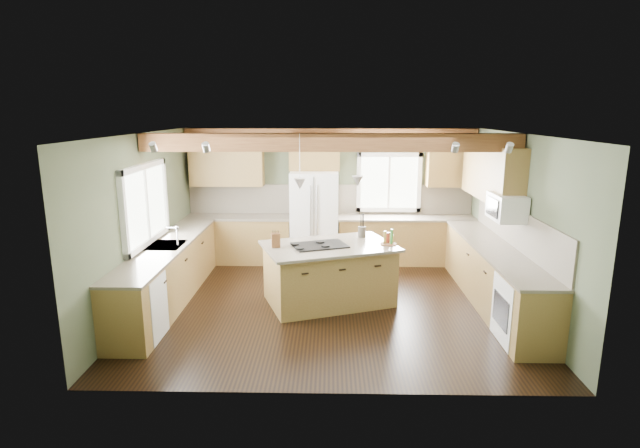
{
  "coord_description": "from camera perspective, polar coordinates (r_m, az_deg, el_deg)",
  "views": [
    {
      "loc": [
        0.01,
        -7.25,
        2.93
      ],
      "look_at": [
        -0.15,
        0.3,
        1.2
      ],
      "focal_mm": 28.0,
      "sensor_mm": 36.0,
      "label": 1
    }
  ],
  "objects": [
    {
      "name": "ceiling",
      "position": [
        7.25,
        1.18,
        10.28
      ],
      "size": [
        5.6,
        5.6,
        0.0
      ],
      "primitive_type": "plane",
      "rotation": [
        3.14,
        0.0,
        0.0
      ],
      "color": "silver",
      "rests_on": "wall_back"
    },
    {
      "name": "oven",
      "position": [
        6.95,
        22.34,
        -9.19
      ],
      "size": [
        0.6,
        0.72,
        0.84
      ],
      "primitive_type": "cube",
      "color": "white",
      "rests_on": "floor"
    },
    {
      "name": "microwave",
      "position": [
        7.77,
        20.55,
        1.83
      ],
      "size": [
        0.4,
        0.7,
        0.38
      ],
      "primitive_type": "cube",
      "color": "white",
      "rests_on": "wall_right"
    },
    {
      "name": "counter_left",
      "position": [
        7.98,
        -17.16,
        -2.44
      ],
      "size": [
        0.64,
        3.74,
        0.04
      ],
      "primitive_type": "cube",
      "color": "#4D4438",
      "rests_on": "base_cab_left"
    },
    {
      "name": "wall_back",
      "position": [
        9.88,
        1.16,
        3.39
      ],
      "size": [
        5.6,
        0.0,
        5.6
      ],
      "primitive_type": "plane",
      "rotation": [
        1.57,
        0.0,
        0.0
      ],
      "color": "#465139",
      "rests_on": "ground"
    },
    {
      "name": "refrigerator",
      "position": [
        9.59,
        -0.65,
        0.66
      ],
      "size": [
        0.9,
        0.74,
        1.8
      ],
      "primitive_type": "cube",
      "color": "white",
      "rests_on": "floor"
    },
    {
      "name": "bottle_tray",
      "position": [
        7.69,
        7.84,
        -1.49
      ],
      "size": [
        0.35,
        0.35,
        0.23
      ],
      "primitive_type": null,
      "rotation": [
        0.0,
        0.0,
        0.56
      ],
      "color": "brown",
      "rests_on": "island_top"
    },
    {
      "name": "base_cab_back_left",
      "position": [
        9.93,
        -9.25,
        -1.8
      ],
      "size": [
        2.02,
        0.6,
        0.88
      ],
      "primitive_type": "cube",
      "color": "brown",
      "rests_on": "floor"
    },
    {
      "name": "upper_cab_back_left",
      "position": [
        9.83,
        -10.59,
        6.94
      ],
      "size": [
        1.4,
        0.35,
        0.9
      ],
      "primitive_type": "cube",
      "color": "brown",
      "rests_on": "wall_back"
    },
    {
      "name": "window_back",
      "position": [
        9.89,
        7.87,
        4.74
      ],
      "size": [
        1.1,
        0.04,
        1.0
      ],
      "primitive_type": "cube",
      "color": "white",
      "rests_on": "wall_back"
    },
    {
      "name": "base_cab_right",
      "position": [
        8.1,
        19.17,
        -5.75
      ],
      "size": [
        0.6,
        3.7,
        0.88
      ],
      "primitive_type": "cube",
      "color": "brown",
      "rests_on": "floor"
    },
    {
      "name": "counter_back_right",
      "position": [
        9.77,
        9.92,
        0.7
      ],
      "size": [
        2.66,
        0.64,
        0.04
      ],
      "primitive_type": "cube",
      "color": "#4D4438",
      "rests_on": "base_cab_back_right"
    },
    {
      "name": "wall_right",
      "position": [
        7.93,
        21.79,
        0.1
      ],
      "size": [
        0.0,
        5.0,
        5.0
      ],
      "primitive_type": "plane",
      "rotation": [
        1.57,
        0.0,
        -1.57
      ],
      "color": "#465139",
      "rests_on": "ground"
    },
    {
      "name": "base_cab_left",
      "position": [
        8.11,
        -16.95,
        -5.58
      ],
      "size": [
        0.6,
        3.7,
        0.88
      ],
      "primitive_type": "cube",
      "color": "brown",
      "rests_on": "floor"
    },
    {
      "name": "floor",
      "position": [
        7.82,
        1.09,
        -9.13
      ],
      "size": [
        5.6,
        5.6,
        0.0
      ],
      "primitive_type": "plane",
      "color": "black",
      "rests_on": "ground"
    },
    {
      "name": "backsplash_right",
      "position": [
        7.99,
        21.52,
        -0.45
      ],
      "size": [
        0.03,
        3.7,
        0.58
      ],
      "primitive_type": "cube",
      "color": "brown",
      "rests_on": "wall_right"
    },
    {
      "name": "island_top",
      "position": [
        7.62,
        1.05,
        -2.56
      ],
      "size": [
        2.25,
        1.82,
        0.04
      ],
      "primitive_type": "cube",
      "rotation": [
        0.0,
        0.0,
        0.35
      ],
      "color": "#4D4438",
      "rests_on": "island"
    },
    {
      "name": "ceiling_beam",
      "position": [
        7.36,
        1.17,
        9.31
      ],
      "size": [
        5.55,
        0.26,
        0.26
      ],
      "primitive_type": "cube",
      "color": "#4E2916",
      "rests_on": "ceiling"
    },
    {
      "name": "upper_cab_over_fridge",
      "position": [
        9.61,
        -0.63,
        8.23
      ],
      "size": [
        0.96,
        0.35,
        0.7
      ],
      "primitive_type": "cube",
      "color": "brown",
      "rests_on": "wall_back"
    },
    {
      "name": "pendant_left",
      "position": [
        7.28,
        -2.31,
        4.59
      ],
      "size": [
        0.18,
        0.18,
        0.16
      ],
      "primitive_type": "cone",
      "rotation": [
        3.14,
        0.0,
        0.0
      ],
      "color": "#B2B2B7",
      "rests_on": "ceiling"
    },
    {
      "name": "window_left",
      "position": [
        7.93,
        -19.39,
        2.14
      ],
      "size": [
        0.04,
        1.6,
        1.05
      ],
      "primitive_type": "cube",
      "color": "white",
      "rests_on": "wall_left"
    },
    {
      "name": "faucet",
      "position": [
        7.89,
        -15.99,
        -1.41
      ],
      "size": [
        0.02,
        0.02,
        0.28
      ],
      "primitive_type": "cylinder",
      "color": "#B2B2B7",
      "rests_on": "sink"
    },
    {
      "name": "wall_left",
      "position": [
        7.94,
        -19.52,
        0.3
      ],
      "size": [
        0.0,
        5.0,
        5.0
      ],
      "primitive_type": "plane",
      "rotation": [
        1.57,
        0.0,
        1.57
      ],
      "color": "#465139",
      "rests_on": "ground"
    },
    {
      "name": "utensil_crock",
      "position": [
        8.09,
        4.82,
        -0.9
      ],
      "size": [
        0.15,
        0.15,
        0.17
      ],
      "primitive_type": "cylinder",
      "rotation": [
        0.0,
        0.0,
        0.19
      ],
      "color": "#372F2C",
      "rests_on": "island_top"
    },
    {
      "name": "island",
      "position": [
        7.76,
        1.04,
        -5.83
      ],
      "size": [
        2.1,
        1.67,
        0.88
      ],
      "primitive_type": "cube",
      "rotation": [
        0.0,
        0.0,
        0.35
      ],
      "color": "brown",
      "rests_on": "floor"
    },
    {
      "name": "sink",
      "position": [
        7.98,
        -17.17,
        -2.4
      ],
      "size": [
        0.5,
        0.65,
        0.03
      ],
      "primitive_type": "cube",
      "color": "#262628",
      "rests_on": "counter_left"
    },
    {
      "name": "upper_cab_back_corner",
      "position": [
        9.89,
        14.72,
        6.78
      ],
      "size": [
        0.9,
        0.35,
        0.9
      ],
      "primitive_type": "cube",
      "color": "brown",
      "rests_on": "wall_back"
    },
    {
      "name": "counter_back_left",
      "position": [
        9.83,
        -9.35,
        0.79
      ],
      "size": [
        2.06,
        0.64,
        0.04
      ],
      "primitive_type": "cube",
      "color": "#4D4438",
      "rests_on": "base_cab_back_left"
    },
    {
      "name": "upper_cab_right",
      "position": [
        8.61,
        19.0,
        5.66
      ],
      "size": [
        0.35,
        2.2,
        0.9
      ],
      "primitive_type": "cube",
      "color": "brown",
      "rests_on": "wall_right"
    },
    {
      "name": "cooktop",
      "position": [
        7.57,
        -0.04,
        -2.44
      ],
      "size": [
        0.92,
        0.76,
        0.02
      ],
      "primitive_type": "cube",
      "rotation": [
        0.0,
        0.0,
        0.35
      ],
      "color": "black",
      "rests_on": "island_top"
    },
    {
      "name": "soffit_trim",
      "position": [
        9.65,
        1.19,
        10.57
      ],
      "size": [
        5.55,
        0.2,
        0.1
      ],
      "primitive_type": "cube",
      "color": "#4E2916",
      "rests_on": "ceiling"
    },
    {
      "name": "pendant_right",
      "position": [
        7.59,
        4.34,
        4.9
      ],
      "size": [
        0.18,
        0.18,
        0.16
      ],
      "primitive_type": "cone",
      "rotation": [
        3.14,
        0.0,
        0.0
      ],
      "color": "#B2B2B7",
      "rests_on": "ceiling"
    },
    {
      "name": "dishwasher",
      "position": [
        6.96,
        -20.17,
        -8.98
      ],
      "size": [
        0.6,
        0.6,
        0.84
      ],
      "primitive_type": "cube",
      "color": "white",
      "rests_on": "floor"
    },
    {
      "name": "counter_right",
      "position": [
        7.97,
        19.41,
        -2.61
      ],
      "size": [
        0.64,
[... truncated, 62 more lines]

